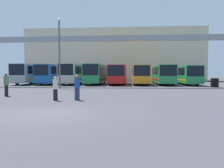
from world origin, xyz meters
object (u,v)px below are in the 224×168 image
pedestrian_near_right (55,88)px  pedestrian_mid_right (6,84)px  bus_slot_7 (184,74)px  tire_stack (215,83)px  bus_slot_5 (140,74)px  bus_slot_6 (163,74)px  lamp_post (59,51)px  bus_slot_3 (96,73)px  bus_slot_4 (118,74)px  bus_slot_0 (32,73)px  pedestrian_near_center (77,87)px  bus_slot_1 (55,73)px  bus_slot_2 (76,73)px

pedestrian_near_right → pedestrian_mid_right: pedestrian_mid_right is taller
bus_slot_7 → tire_stack: size_ratio=10.01×
bus_slot_5 → bus_slot_6: (3.65, -0.50, 0.01)m
bus_slot_5 → lamp_post: size_ratio=1.36×
bus_slot_3 → bus_slot_6: bus_slot_3 is taller
bus_slot_3 → tire_stack: bus_slot_3 is taller
bus_slot_7 → pedestrian_mid_right: (-18.94, -19.99, -0.72)m
bus_slot_7 → bus_slot_4: bearing=-179.4°
pedestrian_near_right → pedestrian_mid_right: (-4.91, 2.43, 0.12)m
bus_slot_4 → bus_slot_7: bus_slot_4 is taller
bus_slot_5 → tire_stack: size_ratio=9.57×
lamp_post → bus_slot_0: bearing=129.2°
bus_slot_4 → pedestrian_near_center: bearing=-94.3°
bus_slot_1 → pedestrian_near_right: bearing=-70.6°
bus_slot_3 → lamp_post: (-2.94, -10.10, 2.73)m
bus_slot_1 → pedestrian_near_center: bus_slot_1 is taller
bus_slot_1 → pedestrian_mid_right: bus_slot_1 is taller
pedestrian_near_center → pedestrian_near_right: size_ratio=1.06×
bus_slot_4 → tire_stack: bearing=-28.9°
bus_slot_0 → pedestrian_near_right: (11.53, -21.53, -1.02)m
bus_slot_2 → tire_stack: bus_slot_2 is taller
bus_slot_4 → bus_slot_5: 3.66m
bus_slot_1 → bus_slot_5: bearing=-0.8°
bus_slot_3 → bus_slot_6: 10.96m
bus_slot_5 → tire_stack: 11.79m
pedestrian_near_center → bus_slot_0: bearing=117.8°
bus_slot_3 → bus_slot_4: size_ratio=0.91×
bus_slot_2 → bus_slot_4: size_ratio=1.01×
pedestrian_near_center → pedestrian_mid_right: bearing=157.9°
pedestrian_mid_right → pedestrian_near_center: bearing=-114.9°
bus_slot_0 → bus_slot_2: (7.30, 0.86, 0.01)m
bus_slot_0 → bus_slot_3: bus_slot_0 is taller
bus_slot_7 → bus_slot_5: bearing=-177.9°
bus_slot_3 → bus_slot_1: bearing=175.5°
bus_slot_3 → lamp_post: 10.86m
bus_slot_3 → bus_slot_7: bus_slot_3 is taller
bus_slot_1 → bus_slot_7: 21.91m
bus_slot_1 → bus_slot_2: 3.65m
pedestrian_near_right → lamp_post: 12.76m
bus_slot_6 → bus_slot_0: bearing=-179.7°
bus_slot_4 → pedestrian_mid_right: bus_slot_4 is taller
pedestrian_near_center → pedestrian_mid_right: (-6.33, 2.12, 0.07)m
bus_slot_0 → pedestrian_near_center: (12.95, -21.22, -0.97)m
pedestrian_near_right → tire_stack: (16.12, 15.12, -0.27)m
bus_slot_2 → bus_slot_7: size_ratio=0.99×
pedestrian_near_right → pedestrian_mid_right: size_ratio=0.88×
pedestrian_near_right → lamp_post: size_ratio=0.19×
pedestrian_near_center → bus_slot_1: bearing=109.3°
bus_slot_0 → bus_slot_5: bus_slot_0 is taller
bus_slot_7 → pedestrian_near_right: bus_slot_7 is taller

